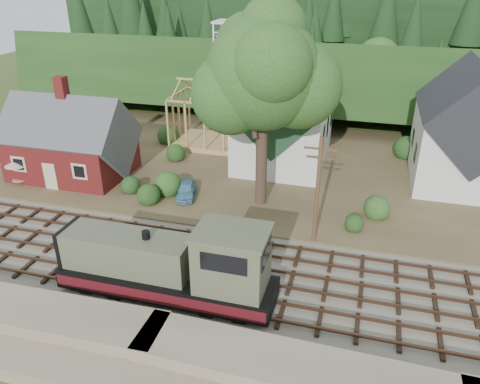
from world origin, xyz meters
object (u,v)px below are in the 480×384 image
(car_red, at_px, (466,181))
(car_blue, at_px, (186,190))
(locomotive, at_px, (173,267))
(patio_set, at_px, (16,164))
(car_green, at_px, (0,158))

(car_red, bearing_deg, car_blue, 136.63)
(locomotive, height_order, patio_set, locomotive)
(car_blue, bearing_deg, patio_set, 170.33)
(locomotive, relative_size, patio_set, 5.71)
(locomotive, relative_size, car_green, 3.19)
(car_blue, xyz_separation_m, patio_set, (-15.16, -1.64, 1.27))
(car_red, bearing_deg, locomotive, 164.60)
(locomotive, distance_m, car_blue, 13.06)
(patio_set, bearing_deg, car_green, 146.05)
(locomotive, distance_m, car_green, 28.02)
(patio_set, bearing_deg, locomotive, -28.89)
(locomotive, relative_size, car_red, 2.65)
(car_blue, bearing_deg, car_green, 159.41)
(car_blue, relative_size, patio_set, 1.63)
(car_blue, xyz_separation_m, car_red, (22.79, 8.21, 0.05))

